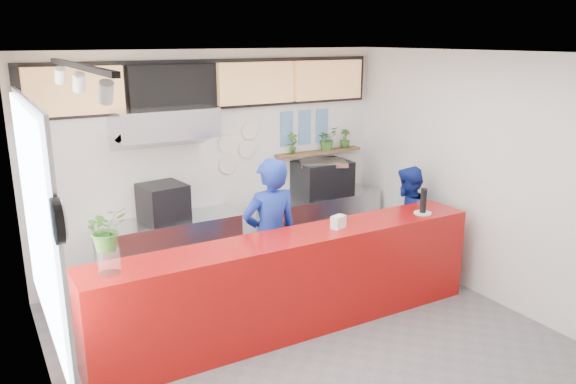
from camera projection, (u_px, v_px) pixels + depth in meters
name	position (u px, v px, depth m)	size (l,w,h in m)	color
floor	(313.00, 345.00, 5.94)	(5.00, 5.00, 0.00)	slate
ceiling	(316.00, 54.00, 5.14)	(5.00, 5.00, 0.00)	silver
wall_back	(216.00, 162.00, 7.63)	(5.00, 5.00, 0.00)	white
wall_left	(42.00, 257.00, 4.34)	(5.00, 5.00, 0.00)	white
wall_right	(490.00, 179.00, 6.74)	(5.00, 5.00, 0.00)	white
service_counter	(294.00, 283.00, 6.13)	(4.50, 0.60, 1.10)	#9E0D0B
cream_band	(213.00, 80.00, 7.33)	(5.00, 0.02, 0.80)	beige
prep_bench	(171.00, 252.00, 7.28)	(1.80, 0.60, 0.90)	#B2B5BA
panini_oven	(163.00, 202.00, 7.07)	(0.52, 0.52, 0.47)	black
extraction_hood	(164.00, 122.00, 6.78)	(1.20, 0.70, 0.35)	#B2B5BA
hood_lip	(165.00, 139.00, 6.83)	(1.20, 0.70, 0.08)	#B2B5BA
right_bench	(319.00, 224.00, 8.38)	(1.80, 0.60, 0.90)	#B2B5BA
espresso_machine	(322.00, 178.00, 8.21)	(0.78, 0.56, 0.50)	black
espresso_tray	(323.00, 163.00, 8.15)	(0.68, 0.47, 0.06)	#ACB0B4
herb_shelf	(319.00, 152.00, 8.31)	(1.40, 0.18, 0.04)	brown
menu_board_far_left	(75.00, 91.00, 6.41)	(1.10, 0.10, 0.55)	tan
menu_board_mid_left	(173.00, 87.00, 6.97)	(1.10, 0.10, 0.55)	black
menu_board_mid_right	(256.00, 83.00, 7.52)	(1.10, 0.10, 0.55)	tan
menu_board_far_right	(328.00, 80.00, 8.08)	(1.10, 0.10, 0.55)	tan
soffit	(214.00, 84.00, 7.32)	(4.80, 0.04, 0.65)	black
window_pane	(38.00, 222.00, 4.55)	(0.04, 2.20, 1.90)	silver
window_frame	(41.00, 221.00, 4.56)	(0.03, 2.30, 2.00)	#B2B5BA
wall_clock_rim	(57.00, 221.00, 3.46)	(0.30, 0.30, 0.05)	black
wall_clock_face	(63.00, 220.00, 3.48)	(0.26, 0.26, 0.02)	white
track_rail	(77.00, 66.00, 4.15)	(0.05, 2.40, 0.04)	black
dec_plate_a	(226.00, 144.00, 7.61)	(0.24, 0.24, 0.03)	silver
dec_plate_b	(247.00, 149.00, 7.78)	(0.24, 0.24, 0.03)	silver
dec_plate_c	(227.00, 165.00, 7.69)	(0.24, 0.24, 0.03)	silver
dec_plate_d	(249.00, 131.00, 7.74)	(0.24, 0.24, 0.03)	silver
photo_frame_a	(287.00, 120.00, 8.01)	(0.20, 0.02, 0.25)	#598CBF
photo_frame_b	(305.00, 119.00, 8.15)	(0.20, 0.02, 0.25)	#598CBF
photo_frame_c	(322.00, 117.00, 8.29)	(0.20, 0.02, 0.25)	#598CBF
photo_frame_d	(287.00, 138.00, 8.07)	(0.20, 0.02, 0.25)	#598CBF
photo_frame_e	(305.00, 136.00, 8.22)	(0.20, 0.02, 0.25)	#598CBF
photo_frame_f	(322.00, 134.00, 8.36)	(0.20, 0.02, 0.25)	#598CBF
staff_center	(270.00, 238.00, 6.40)	(0.68, 0.45, 1.87)	navy
staff_right	(406.00, 222.00, 7.50)	(0.74, 0.57, 1.51)	navy
herb_a	(292.00, 143.00, 8.05)	(0.17, 0.11, 0.32)	#326222
herb_c	(327.00, 139.00, 8.33)	(0.31, 0.27, 0.34)	#326222
herb_d	(345.00, 139.00, 8.50)	(0.16, 0.14, 0.28)	#326222
glass_vase	(109.00, 261.00, 5.01)	(0.20, 0.20, 0.24)	silver
basil_vase	(106.00, 229.00, 4.93)	(0.36, 0.31, 0.39)	#326222
napkin_holder	(338.00, 222.00, 6.20)	(0.16, 0.10, 0.14)	silver
white_plate	(423.00, 213.00, 6.73)	(0.21, 0.21, 0.02)	silver
pepper_mill	(423.00, 200.00, 6.69)	(0.07, 0.07, 0.30)	black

